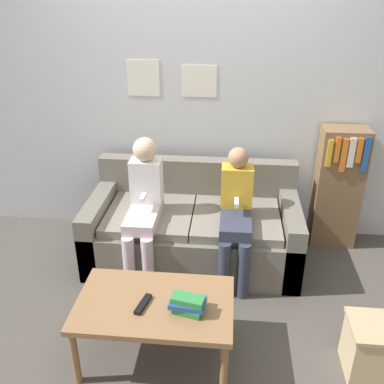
{
  "coord_description": "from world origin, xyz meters",
  "views": [
    {
      "loc": [
        0.28,
        -2.49,
        2.11
      ],
      "look_at": [
        0.0,
        0.41,
        0.67
      ],
      "focal_mm": 40.0,
      "sensor_mm": 36.0,
      "label": 1
    }
  ],
  "objects_px": {
    "coffee_table": "(155,308)",
    "person_right": "(236,211)",
    "storage_box": "(381,349)",
    "bookshelf": "(337,188)",
    "person_left": "(144,201)",
    "couch": "(194,229)",
    "tv_remote": "(143,304)"
  },
  "relations": [
    {
      "from": "storage_box",
      "to": "person_right",
      "type": "bearing_deg",
      "value": 134.15
    },
    {
      "from": "person_left",
      "to": "couch",
      "type": "bearing_deg",
      "value": 27.84
    },
    {
      "from": "coffee_table",
      "to": "person_right",
      "type": "bearing_deg",
      "value": 62.41
    },
    {
      "from": "person_left",
      "to": "storage_box",
      "type": "bearing_deg",
      "value": -30.03
    },
    {
      "from": "coffee_table",
      "to": "person_right",
      "type": "relative_size",
      "value": 0.91
    },
    {
      "from": "couch",
      "to": "tv_remote",
      "type": "distance_m",
      "value": 1.16
    },
    {
      "from": "coffee_table",
      "to": "person_right",
      "type": "xyz_separation_m",
      "value": [
        0.47,
        0.89,
        0.19
      ]
    },
    {
      "from": "tv_remote",
      "to": "bookshelf",
      "type": "xyz_separation_m",
      "value": [
        1.39,
        1.48,
        0.11
      ]
    },
    {
      "from": "person_right",
      "to": "person_left",
      "type": "bearing_deg",
      "value": 178.96
    },
    {
      "from": "coffee_table",
      "to": "tv_remote",
      "type": "height_order",
      "value": "tv_remote"
    },
    {
      "from": "person_left",
      "to": "person_right",
      "type": "relative_size",
      "value": 1.05
    },
    {
      "from": "person_right",
      "to": "bookshelf",
      "type": "height_order",
      "value": "bookshelf"
    },
    {
      "from": "bookshelf",
      "to": "storage_box",
      "type": "height_order",
      "value": "bookshelf"
    },
    {
      "from": "coffee_table",
      "to": "person_left",
      "type": "height_order",
      "value": "person_left"
    },
    {
      "from": "person_right",
      "to": "tv_remote",
      "type": "distance_m",
      "value": 1.08
    },
    {
      "from": "person_left",
      "to": "tv_remote",
      "type": "bearing_deg",
      "value": -79.51
    },
    {
      "from": "couch",
      "to": "storage_box",
      "type": "xyz_separation_m",
      "value": [
        1.21,
        -1.1,
        -0.08
      ]
    },
    {
      "from": "person_left",
      "to": "person_right",
      "type": "bearing_deg",
      "value": -1.04
    },
    {
      "from": "coffee_table",
      "to": "person_left",
      "type": "relative_size",
      "value": 0.87
    },
    {
      "from": "couch",
      "to": "storage_box",
      "type": "distance_m",
      "value": 1.64
    },
    {
      "from": "person_right",
      "to": "storage_box",
      "type": "height_order",
      "value": "person_right"
    },
    {
      "from": "coffee_table",
      "to": "bookshelf",
      "type": "distance_m",
      "value": 1.97
    },
    {
      "from": "person_left",
      "to": "tv_remote",
      "type": "relative_size",
      "value": 6.11
    },
    {
      "from": "coffee_table",
      "to": "person_left",
      "type": "distance_m",
      "value": 0.96
    },
    {
      "from": "storage_box",
      "to": "bookshelf",
      "type": "bearing_deg",
      "value": 90.37
    },
    {
      "from": "bookshelf",
      "to": "tv_remote",
      "type": "bearing_deg",
      "value": -133.05
    },
    {
      "from": "tv_remote",
      "to": "coffee_table",
      "type": "bearing_deg",
      "value": 46.52
    },
    {
      "from": "person_right",
      "to": "tv_remote",
      "type": "xyz_separation_m",
      "value": [
        -0.53,
        -0.93,
        -0.13
      ]
    },
    {
      "from": "tv_remote",
      "to": "storage_box",
      "type": "distance_m",
      "value": 1.42
    },
    {
      "from": "person_right",
      "to": "tv_remote",
      "type": "relative_size",
      "value": 5.8
    },
    {
      "from": "tv_remote",
      "to": "storage_box",
      "type": "height_order",
      "value": "tv_remote"
    },
    {
      "from": "couch",
      "to": "tv_remote",
      "type": "relative_size",
      "value": 9.66
    }
  ]
}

